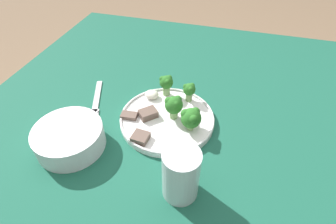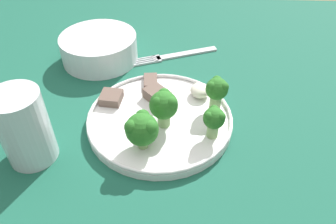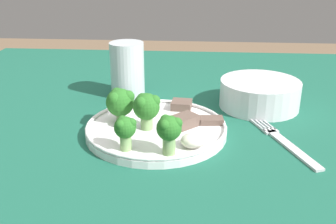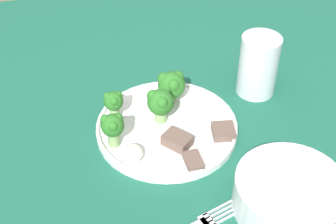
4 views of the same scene
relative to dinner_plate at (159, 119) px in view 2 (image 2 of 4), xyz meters
name	(u,v)px [view 2 (image 2 of 4)]	position (x,y,z in m)	size (l,w,h in m)	color
table	(160,163)	(-0.01, 0.00, -0.10)	(1.06, 1.16, 0.72)	#195642
dinner_plate	(159,119)	(0.00, 0.00, 0.00)	(0.24, 0.24, 0.02)	white
fork	(176,55)	(0.21, -0.02, -0.01)	(0.08, 0.18, 0.00)	silver
cream_bowl	(99,49)	(0.19, 0.14, 0.02)	(0.15, 0.15, 0.05)	silver
drinking_glass	(25,131)	(-0.08, 0.18, 0.04)	(0.07, 0.07, 0.11)	silver
broccoli_floret_near_rim_left	(217,90)	(0.03, -0.09, 0.04)	(0.04, 0.04, 0.06)	#7FA866
broccoli_floret_center_left	(214,119)	(-0.04, -0.08, 0.04)	(0.03, 0.03, 0.05)	#7FA866
broccoli_floret_back_left	(164,105)	(-0.02, -0.01, 0.04)	(0.05, 0.04, 0.06)	#7FA866
broccoli_floret_front_left	(142,129)	(-0.06, 0.02, 0.04)	(0.05, 0.05, 0.06)	#7FA866
meat_slice_front_slice	(157,95)	(0.05, 0.01, 0.01)	(0.05, 0.05, 0.02)	brown
meat_slice_middle_slice	(151,81)	(0.09, 0.02, 0.01)	(0.04, 0.03, 0.01)	brown
meat_slice_rear_slice	(111,98)	(0.04, 0.08, 0.01)	(0.04, 0.04, 0.01)	brown
sauce_dollop	(200,90)	(0.06, -0.07, 0.01)	(0.04, 0.03, 0.02)	silver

